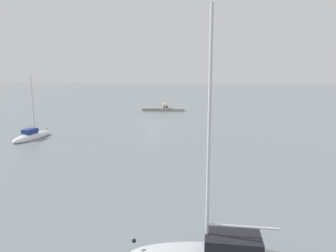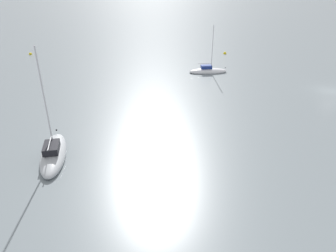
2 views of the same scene
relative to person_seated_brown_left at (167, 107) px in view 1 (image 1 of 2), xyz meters
name	(u,v)px [view 1 (image 1 of 2)]	position (x,y,z in m)	size (l,w,h in m)	color
ground_plane	(152,123)	(0.85, 17.31, -0.93)	(500.00, 500.00, 0.00)	slate
seawall_pier	(163,109)	(0.85, -0.07, -0.59)	(9.31, 1.80, 0.68)	gray
person_seated_brown_left	(167,107)	(0.00, 0.00, 0.00)	(0.40, 0.60, 0.73)	#1E2333
person_seated_grey_right	(164,107)	(0.56, 0.11, 0.00)	(0.40, 0.60, 0.73)	#1E2333
umbrella_open_yellow	(166,103)	(0.28, -0.10, 0.86)	(1.32, 1.32, 1.29)	black
sailboat_white_near	(32,136)	(14.19, 31.66, -0.61)	(2.96, 6.84, 8.41)	silver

